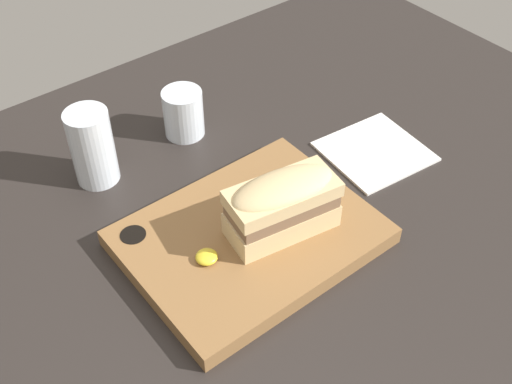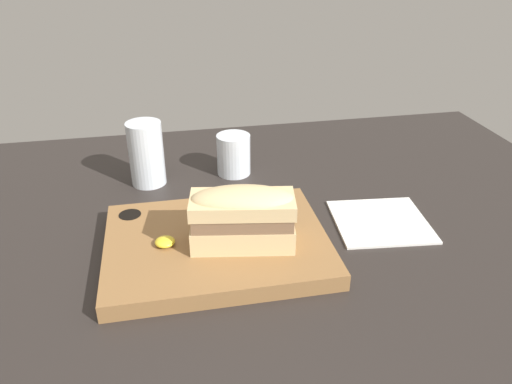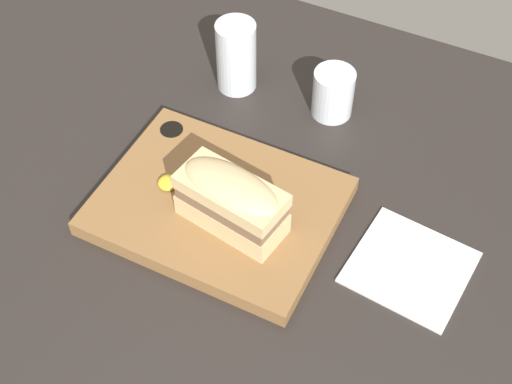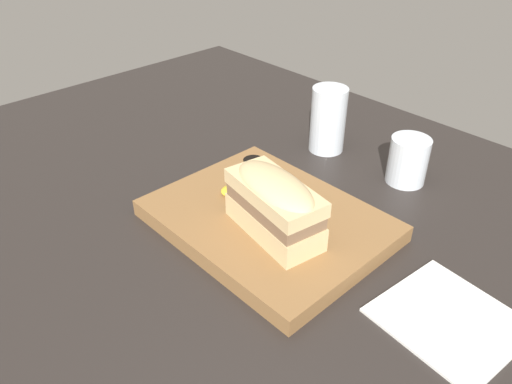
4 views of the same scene
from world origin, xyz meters
The scene contains 7 objects.
dining_table centered at (0.00, 0.00, 1.00)cm, with size 142.72×106.22×2.00cm.
serving_board centered at (0.93, 2.40, 3.29)cm, with size 32.68×25.25×2.63cm.
sandwich centered at (4.61, 0.47, 9.39)cm, with size 15.57×8.99×8.99cm.
mustard_dollop centered at (-6.52, 1.69, 5.15)cm, with size 2.90×2.90×1.16cm.
water_glass centered at (-8.81, 27.30, 7.23)cm, with size 6.46×6.46×12.07cm.
wine_glass centered at (7.68, 28.33, 5.68)cm, with size 6.53×6.53×7.95cm.
napkin centered at (28.60, 5.31, 2.20)cm, with size 16.37×15.80×0.40cm.
Camera 2 is at (-5.12, -59.53, 45.73)cm, focal length 35.00 mm.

